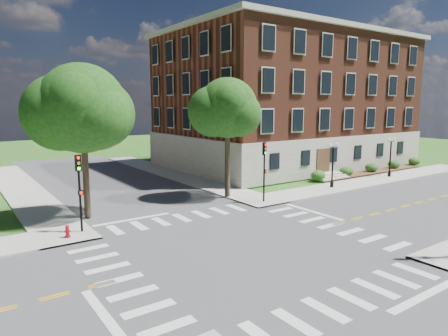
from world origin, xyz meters
TOP-DOWN VIEW (x-y plane):
  - ground at (0.00, 0.00)m, footprint 160.00×160.00m
  - road_ew at (0.00, 0.00)m, footprint 90.00×12.00m
  - road_ns at (0.00, 0.00)m, footprint 12.00×90.00m
  - sidewalk_ne at (15.38, 15.38)m, footprint 34.00×34.00m
  - crosswalk_east at (7.20, 0.00)m, footprint 2.20×10.20m
  - stop_bar_east at (8.80, 3.00)m, footprint 0.40×5.50m
  - main_building at (24.00, 21.99)m, footprint 30.60×22.40m
  - shrub_row at (27.00, 10.80)m, footprint 18.00×2.00m
  - tree_c at (-5.43, 10.88)m, footprint 6.04×6.04m
  - tree_d at (6.22, 10.39)m, footprint 4.99×4.99m
  - traffic_signal_ne at (7.60, 7.21)m, footprint 0.37×0.44m
  - traffic_signal_nw at (-6.70, 7.77)m, footprint 0.37×0.43m
  - twin_lamp_west at (16.56, 7.79)m, footprint 1.36×0.36m
  - twin_lamp_east at (26.16, 7.98)m, footprint 1.36×0.36m
  - fire_hydrant at (-7.72, 7.10)m, footprint 0.35×0.35m

SIDE VIEW (x-z plane):
  - ground at x=0.00m, z-range 0.00..0.00m
  - crosswalk_east at x=7.20m, z-range -0.01..0.01m
  - stop_bar_east at x=8.80m, z-range 0.00..0.00m
  - shrub_row at x=27.00m, z-range -0.65..0.65m
  - road_ew at x=0.00m, z-range 0.00..0.01m
  - road_ns at x=0.00m, z-range 0.00..0.01m
  - sidewalk_ne at x=15.38m, z-range 0.00..0.12m
  - fire_hydrant at x=-7.72m, z-range 0.09..0.84m
  - twin_lamp_west at x=16.56m, z-range 0.41..4.64m
  - twin_lamp_east at x=26.16m, z-range 0.41..4.64m
  - traffic_signal_ne at x=7.60m, z-range 0.79..5.59m
  - traffic_signal_nw at x=-6.70m, z-range 0.79..5.59m
  - tree_d at x=6.22m, z-range 2.59..12.59m
  - tree_c at x=-5.43m, z-range 2.35..12.89m
  - main_building at x=24.00m, z-range 0.09..16.59m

